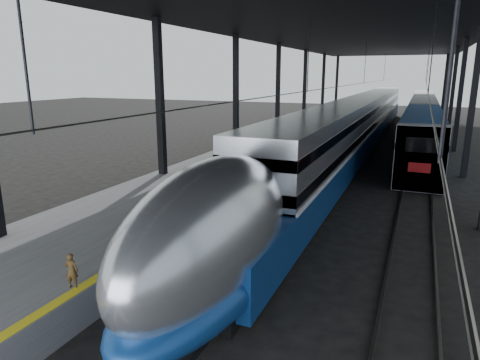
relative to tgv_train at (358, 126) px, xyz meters
The scene contains 8 objects.
ground 23.00m from the tgv_train, 95.01° to the right, with size 160.00×160.00×0.00m, color black.
platform 6.36m from the tgv_train, 152.80° to the right, with size 6.00×80.00×1.00m, color #4C4C4F.
yellow_strip 4.03m from the tgv_train, 133.68° to the right, with size 0.30×80.00×0.01m, color gold.
rails 4.23m from the tgv_train, 48.51° to the right, with size 6.52×80.00×0.16m.
canopy 7.66m from the tgv_train, 92.01° to the right, with size 18.00×75.00×9.47m.
tgv_train is the anchor object (origin of this frame).
second_train 15.14m from the tgv_train, 70.72° to the left, with size 2.64×56.05×3.64m.
child 29.76m from the tgv_train, 95.59° to the right, with size 0.34×0.22×0.92m, color #4C3619.
Camera 1 is at (6.80, -14.22, 6.24)m, focal length 32.00 mm.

